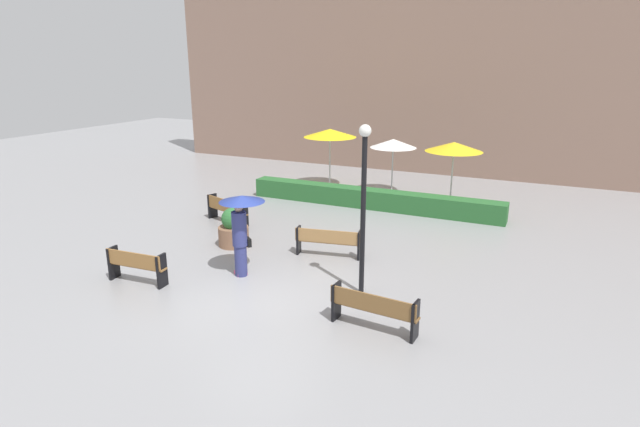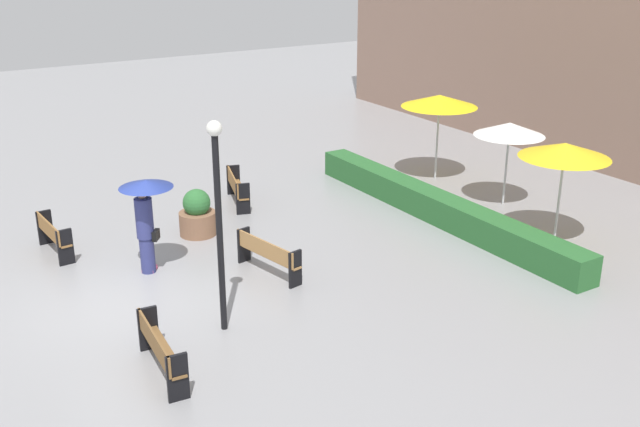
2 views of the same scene
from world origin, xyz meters
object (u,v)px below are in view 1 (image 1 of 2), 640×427
at_px(planter_pot, 233,229).
at_px(bench_mid_center, 328,240).
at_px(bench_near_left, 136,264).
at_px(patio_umbrella_white, 393,143).
at_px(lamp_post, 364,194).
at_px(bench_near_right, 373,308).
at_px(pedestrian_with_umbrella, 241,221).
at_px(patio_umbrella_yellow, 330,133).
at_px(bench_far_left, 226,209).
at_px(patio_umbrella_yellow_far, 454,147).

bearing_deg(planter_pot, bench_mid_center, 7.11).
relative_size(bench_near_left, patio_umbrella_white, 0.71).
height_order(bench_mid_center, lamp_post, lamp_post).
height_order(bench_near_right, lamp_post, lamp_post).
height_order(bench_mid_center, planter_pot, planter_pot).
height_order(bench_near_right, planter_pot, planter_pot).
bearing_deg(pedestrian_with_umbrella, patio_umbrella_yellow, 100.95).
distance_m(bench_far_left, bench_mid_center, 4.69).
bearing_deg(patio_umbrella_white, planter_pot, -106.67).
bearing_deg(patio_umbrella_yellow_far, pedestrian_with_umbrella, -111.56).
relative_size(pedestrian_with_umbrella, patio_umbrella_white, 0.92).
bearing_deg(pedestrian_with_umbrella, bench_near_left, -143.71).
bearing_deg(bench_near_right, patio_umbrella_yellow_far, 92.77).
distance_m(bench_far_left, bench_near_left, 5.20).
bearing_deg(patio_umbrella_white, lamp_post, -76.68).
xyz_separation_m(bench_near_right, patio_umbrella_yellow_far, (-0.49, 10.18, 1.79)).
bearing_deg(bench_near_right, planter_pot, 151.10).
bearing_deg(lamp_post, planter_pot, 162.46).
relative_size(bench_near_right, pedestrian_with_umbrella, 0.90).
relative_size(bench_far_left, patio_umbrella_white, 0.80).
relative_size(bench_far_left, planter_pot, 1.56).
distance_m(bench_far_left, planter_pot, 2.35).
bearing_deg(lamp_post, bench_near_right, -61.51).
distance_m(bench_mid_center, patio_umbrella_yellow, 8.51).
height_order(bench_near_right, bench_mid_center, bench_near_right).
relative_size(bench_mid_center, patio_umbrella_white, 0.83).
bearing_deg(bench_near_right, patio_umbrella_white, 105.65).
bearing_deg(planter_pot, bench_near_right, -28.90).
relative_size(bench_near_left, planter_pot, 1.39).
bearing_deg(bench_mid_center, pedestrian_with_umbrella, -124.45).
xyz_separation_m(lamp_post, patio_umbrella_white, (-2.25, 9.50, -0.34)).
height_order(lamp_post, patio_umbrella_yellow_far, lamp_post).
distance_m(lamp_post, patio_umbrella_white, 9.76).
bearing_deg(bench_near_right, pedestrian_with_umbrella, 162.40).
bearing_deg(patio_umbrella_white, patio_umbrella_yellow_far, -18.72).
bearing_deg(bench_mid_center, patio_umbrella_yellow, 113.79).
bearing_deg(bench_far_left, patio_umbrella_yellow, 79.70).
height_order(bench_near_right, patio_umbrella_yellow, patio_umbrella_yellow).
xyz_separation_m(pedestrian_with_umbrella, patio_umbrella_yellow_far, (3.52, 8.91, 0.82)).
height_order(bench_far_left, bench_near_left, bench_far_left).
distance_m(bench_near_left, lamp_post, 5.93).
bearing_deg(lamp_post, patio_umbrella_yellow, 118.14).
bearing_deg(bench_mid_center, planter_pot, -172.89).
bearing_deg(bench_near_left, bench_near_right, 2.64).
xyz_separation_m(bench_near_left, lamp_post, (5.28, 1.85, 1.96)).
relative_size(planter_pot, patio_umbrella_yellow, 0.46).
bearing_deg(patio_umbrella_yellow, patio_umbrella_yellow_far, -8.61).
bearing_deg(bench_mid_center, patio_umbrella_white, 94.12).
distance_m(bench_mid_center, bench_near_left, 5.14).
bearing_deg(bench_far_left, pedestrian_with_umbrella, -49.91).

